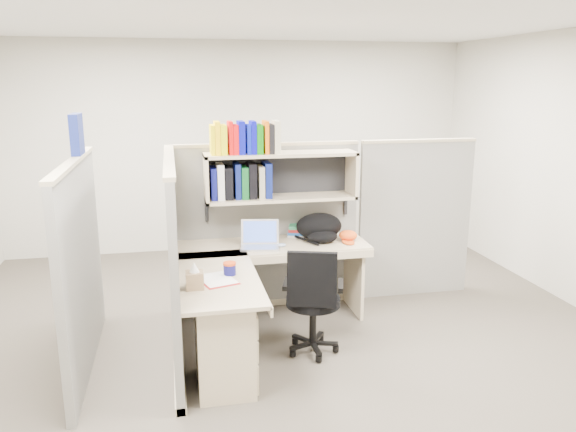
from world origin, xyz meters
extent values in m
plane|color=#37312B|center=(0.00, 0.00, 0.00)|extent=(6.00, 6.00, 0.00)
plane|color=#ABA89B|center=(0.00, 3.00, 1.35)|extent=(6.00, 0.00, 6.00)
plane|color=#ABA89B|center=(0.00, -3.00, 1.35)|extent=(6.00, 0.00, 6.00)
plane|color=silver|center=(0.00, 0.00, 2.70)|extent=(6.00, 6.00, 0.00)
cube|color=#60605B|center=(0.00, 0.90, 0.80)|extent=(1.80, 0.06, 1.60)
cube|color=tan|center=(0.00, 0.90, 1.61)|extent=(1.80, 0.08, 0.03)
cube|color=#60605B|center=(-0.90, 0.00, 0.80)|extent=(0.06, 1.80, 1.60)
cube|color=tan|center=(-0.90, 0.00, 1.61)|extent=(0.08, 1.80, 0.03)
cube|color=#60605B|center=(-1.60, 0.00, 0.80)|extent=(0.06, 1.80, 1.60)
cube|color=#60605B|center=(1.55, 0.90, 0.80)|extent=(1.20, 0.06, 1.60)
cube|color=navy|center=(-1.60, 0.35, 1.79)|extent=(0.07, 0.27, 0.32)
cube|color=white|center=(-0.87, 0.15, 1.20)|extent=(0.00, 0.21, 0.28)
cube|color=tan|center=(0.10, 0.70, 1.55)|extent=(1.40, 0.34, 0.03)
cube|color=tan|center=(0.10, 0.70, 1.14)|extent=(1.40, 0.34, 0.03)
cube|color=tan|center=(-0.58, 0.70, 1.34)|extent=(0.03, 0.34, 0.44)
cube|color=tan|center=(0.78, 0.70, 1.34)|extent=(0.03, 0.34, 0.44)
cube|color=black|center=(0.10, 0.86, 1.34)|extent=(1.38, 0.01, 0.41)
cube|color=yellow|center=(-0.52, 0.68, 1.69)|extent=(0.03, 0.20, 0.26)
cube|color=yellow|center=(-0.48, 0.68, 1.71)|extent=(0.05, 0.20, 0.29)
cube|color=#DAD404|center=(-0.42, 0.68, 1.69)|extent=(0.06, 0.20, 0.26)
cube|color=red|center=(-0.36, 0.68, 1.71)|extent=(0.04, 0.20, 0.29)
cube|color=red|center=(-0.32, 0.68, 1.69)|extent=(0.05, 0.20, 0.26)
cube|color=#040792|center=(-0.27, 0.68, 1.71)|extent=(0.06, 0.20, 0.29)
cube|color=#0513A5|center=(-0.20, 0.68, 1.69)|extent=(0.04, 0.20, 0.26)
cube|color=#05059A|center=(-0.16, 0.68, 1.71)|extent=(0.04, 0.20, 0.29)
cube|color=#0B6507|center=(-0.11, 0.68, 1.69)|extent=(0.06, 0.20, 0.26)
cube|color=#DE5A05|center=(-0.04, 0.68, 1.71)|extent=(0.04, 0.20, 0.29)
cube|color=black|center=(0.00, 0.68, 1.69)|extent=(0.05, 0.20, 0.26)
cube|color=#B8AF8D|center=(0.05, 0.68, 1.71)|extent=(0.06, 0.20, 0.29)
cube|color=#070A4D|center=(-0.52, 0.72, 1.30)|extent=(0.05, 0.24, 0.29)
cube|color=silver|center=(-0.46, 0.72, 1.31)|extent=(0.06, 0.24, 0.32)
cube|color=black|center=(-0.39, 0.72, 1.30)|extent=(0.07, 0.24, 0.29)
cube|color=#07104B|center=(-0.30, 0.72, 1.31)|extent=(0.05, 0.24, 0.32)
cube|color=#09441A|center=(-0.24, 0.72, 1.30)|extent=(0.06, 0.24, 0.29)
cube|color=black|center=(-0.17, 0.72, 1.31)|extent=(0.07, 0.24, 0.32)
cube|color=gray|center=(-0.09, 0.72, 1.30)|extent=(0.05, 0.24, 0.29)
cube|color=#081252|center=(-0.03, 0.72, 1.31)|extent=(0.06, 0.24, 0.32)
cube|color=tan|center=(0.00, 0.57, 0.71)|extent=(1.74, 0.60, 0.03)
cube|color=tan|center=(-0.57, -0.20, 0.71)|extent=(0.60, 1.34, 0.03)
cube|color=tan|center=(0.00, 0.27, 0.68)|extent=(1.74, 0.02, 0.07)
cube|color=tan|center=(-0.27, -0.20, 0.68)|extent=(0.02, 1.34, 0.07)
cube|color=tan|center=(-0.57, -0.55, 0.34)|extent=(0.40, 0.55, 0.68)
cube|color=tan|center=(-0.36, -0.55, 0.54)|extent=(0.02, 0.50, 0.16)
cube|color=tan|center=(-0.36, -0.55, 0.36)|extent=(0.02, 0.50, 0.16)
cube|color=tan|center=(-0.36, -0.55, 0.14)|extent=(0.02, 0.50, 0.22)
cube|color=#B2B2B7|center=(-0.35, -0.55, 0.54)|extent=(0.01, 0.12, 0.01)
cube|color=tan|center=(0.80, 0.60, 0.35)|extent=(0.03, 0.55, 0.70)
cylinder|color=#0E0D4F|center=(-0.48, -0.19, 0.77)|extent=(0.10, 0.10, 0.09)
cylinder|color=#C03912|center=(-0.48, -0.19, 0.82)|extent=(0.10, 0.10, 0.02)
ellipsoid|color=#859ABD|center=(0.06, 0.47, 0.75)|extent=(0.10, 0.08, 0.03)
cylinder|color=silver|center=(-0.04, 0.76, 0.78)|extent=(0.08, 0.08, 0.10)
cylinder|color=black|center=(0.19, -0.18, 0.45)|extent=(0.44, 0.44, 0.07)
cube|color=black|center=(0.13, -0.37, 0.71)|extent=(0.38, 0.16, 0.44)
cylinder|color=black|center=(0.19, -0.18, 0.27)|extent=(0.06, 0.06, 0.38)
cylinder|color=black|center=(0.19, -0.18, 0.05)|extent=(0.42, 0.42, 0.10)
cube|color=black|center=(-0.02, -0.11, 0.60)|extent=(0.11, 0.25, 0.04)
cube|color=black|center=(0.40, -0.25, 0.60)|extent=(0.11, 0.25, 0.04)
camera|label=1|loc=(-0.88, -4.32, 2.20)|focal=35.00mm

